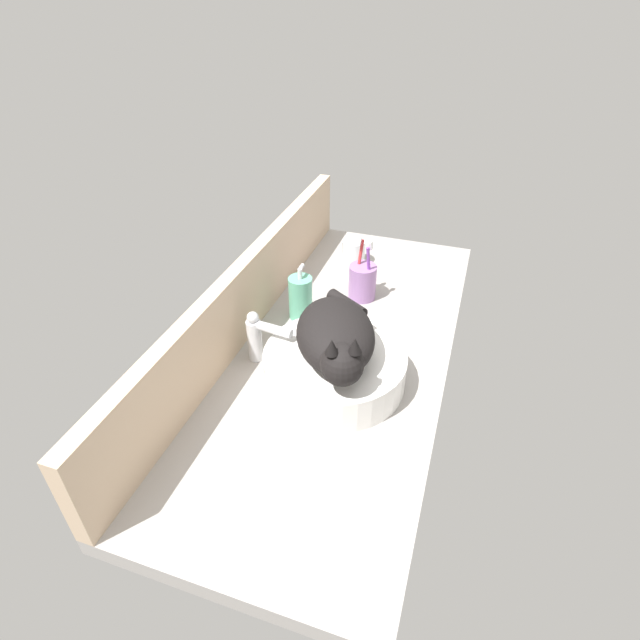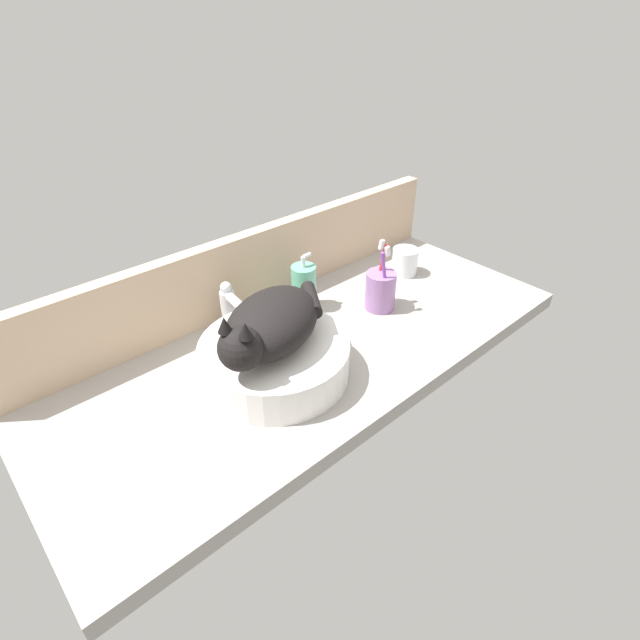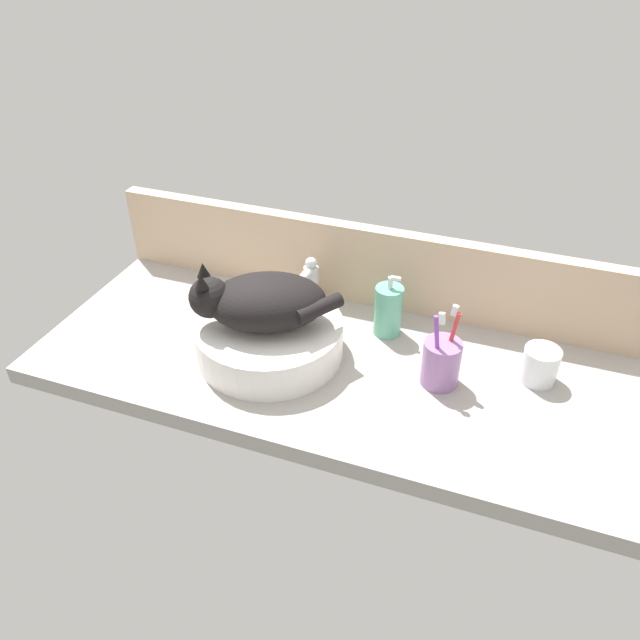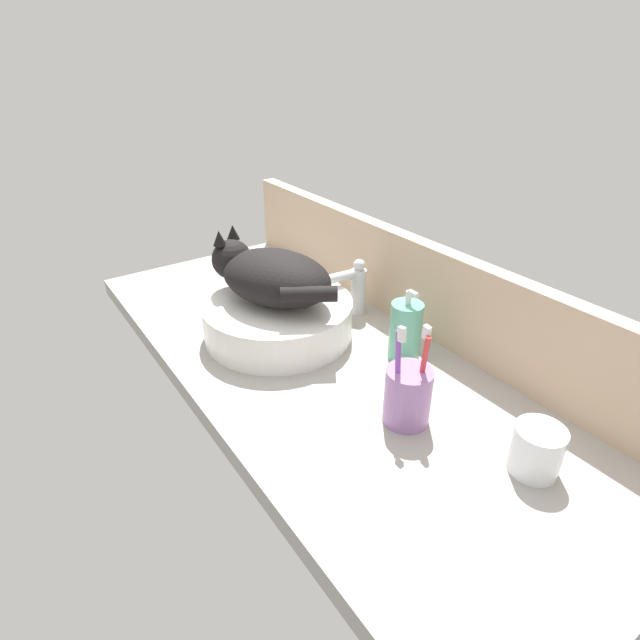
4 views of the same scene
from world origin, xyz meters
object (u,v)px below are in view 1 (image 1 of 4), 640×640
at_px(toothbrush_cup, 362,281).
at_px(faucet, 258,335).
at_px(soap_dispenser, 301,297).
at_px(water_glass, 353,253).
at_px(sink_basin, 335,368).
at_px(cat, 336,337).

bearing_deg(toothbrush_cup, faucet, 155.02).
height_order(soap_dispenser, toothbrush_cup, toothbrush_cup).
relative_size(soap_dispenser, water_glass, 1.97).
height_order(sink_basin, toothbrush_cup, toothbrush_cup).
relative_size(sink_basin, toothbrush_cup, 1.73).
height_order(toothbrush_cup, water_glass, toothbrush_cup).
distance_m(cat, water_glass, 0.60).
distance_m(faucet, water_glass, 0.55).
relative_size(faucet, water_glass, 1.74).
bearing_deg(water_glass, faucet, 171.10).
relative_size(sink_basin, cat, 1.05).
xyz_separation_m(sink_basin, soap_dispenser, (0.22, 0.17, 0.02)).
xyz_separation_m(toothbrush_cup, water_glass, (0.19, 0.08, -0.02)).
bearing_deg(water_glass, soap_dispenser, 170.88).
bearing_deg(soap_dispenser, sink_basin, -143.54).
relative_size(sink_basin, faucet, 2.38).
xyz_separation_m(cat, soap_dispenser, (0.24, 0.17, -0.08)).
bearing_deg(sink_basin, toothbrush_cup, 4.83).
bearing_deg(toothbrush_cup, soap_dispenser, 137.97).
bearing_deg(water_glass, cat, -168.59).
xyz_separation_m(faucet, water_glass, (0.55, -0.09, -0.04)).
distance_m(soap_dispenser, water_glass, 0.35).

